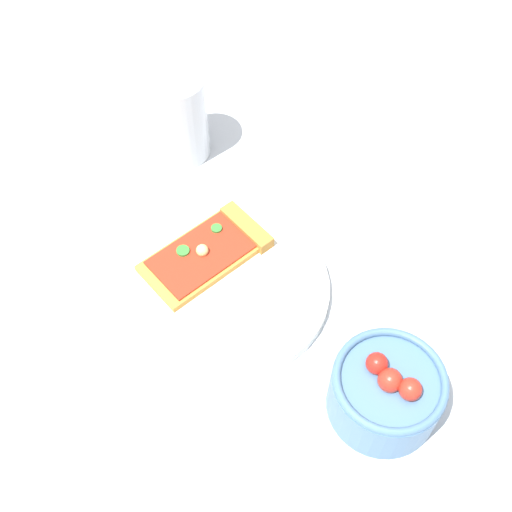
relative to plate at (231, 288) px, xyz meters
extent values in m
plane|color=silver|center=(0.02, 0.01, -0.01)|extent=(2.40, 2.40, 0.00)
cylinder|color=silver|center=(0.00, 0.00, 0.00)|extent=(0.22, 0.22, 0.01)
cube|color=gold|center=(-0.03, -0.04, 0.01)|extent=(0.16, 0.15, 0.01)
cube|color=#B77A33|center=(-0.08, 0.00, 0.01)|extent=(0.06, 0.07, 0.02)
cube|color=#B22D19|center=(-0.03, -0.04, 0.02)|extent=(0.13, 0.13, 0.00)
cylinder|color=#388433|center=(-0.07, -0.03, 0.02)|extent=(0.01, 0.01, 0.00)
sphere|color=#F2D87F|center=(-0.03, -0.04, 0.02)|extent=(0.01, 0.01, 0.01)
cylinder|color=#388433|center=(-0.03, -0.06, 0.02)|extent=(0.02, 0.02, 0.00)
cylinder|color=#4C7299|center=(0.11, 0.17, 0.02)|extent=(0.11, 0.11, 0.06)
torus|color=#4C7299|center=(0.11, 0.17, 0.06)|extent=(0.11, 0.11, 0.01)
sphere|color=red|center=(0.12, 0.19, 0.06)|extent=(0.02, 0.02, 0.02)
sphere|color=red|center=(0.12, 0.17, 0.06)|extent=(0.02, 0.02, 0.02)
sphere|color=red|center=(0.10, 0.16, 0.06)|extent=(0.02, 0.02, 0.02)
cylinder|color=silver|center=(-0.21, -0.10, 0.05)|extent=(0.08, 0.08, 0.12)
cylinder|color=black|center=(-0.21, -0.10, 0.04)|extent=(0.07, 0.07, 0.08)
cube|color=white|center=(-0.20, -0.12, 0.07)|extent=(0.02, 0.02, 0.02)
cube|color=white|center=(-0.20, -0.11, 0.07)|extent=(0.02, 0.02, 0.02)
camera|label=1|loc=(0.39, 0.09, 0.63)|focal=45.88mm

